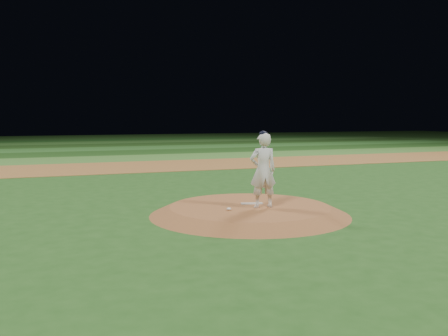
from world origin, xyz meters
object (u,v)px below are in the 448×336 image
at_px(rosin_bag, 229,209).
at_px(pitching_rubber, 252,203).
at_px(pitcher_on_mound, 263,170).
at_px(pitchers_mound, 250,210).

bearing_deg(rosin_bag, pitching_rubber, 34.06).
height_order(pitching_rubber, pitcher_on_mound, pitcher_on_mound).
xyz_separation_m(pitching_rubber, rosin_bag, (-0.94, -0.63, 0.02)).
xyz_separation_m(pitchers_mound, pitcher_on_mound, (0.23, -0.36, 1.14)).
height_order(pitchers_mound, rosin_bag, rosin_bag).
bearing_deg(rosin_bag, pitchers_mound, 27.73).
height_order(pitchers_mound, pitching_rubber, pitching_rubber).
height_order(pitching_rubber, rosin_bag, rosin_bag).
bearing_deg(pitching_rubber, pitcher_on_mound, -69.50).
xyz_separation_m(pitchers_mound, rosin_bag, (-0.77, -0.40, 0.16)).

